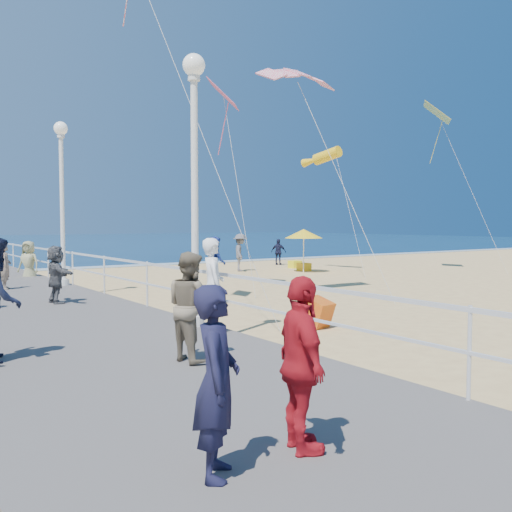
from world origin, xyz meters
TOP-DOWN VIEW (x-y plane):
  - ground at (0.00, 0.00)m, footprint 160.00×160.00m
  - surf_line at (0.00, 20.50)m, footprint 160.00×1.20m
  - boardwalk at (-7.50, 0.00)m, footprint 5.00×44.00m
  - railing at (-5.05, 0.00)m, footprint 0.05×42.00m
  - lamp_post_mid at (-5.35, 0.00)m, footprint 0.44×0.44m
  - lamp_post_far at (-5.35, 9.00)m, footprint 0.44×0.44m
  - woman_holding_toddler at (-5.40, -0.78)m, footprint 0.62×0.75m
  - toddler_held at (-5.25, -0.63)m, footprint 0.49×0.55m
  - spectator_0 at (-8.45, -6.05)m, footprint 0.63×0.68m
  - spectator_1 at (-6.79, -2.49)m, footprint 0.69×0.85m
  - spectator_3 at (-7.58, -6.05)m, footprint 0.67×1.00m
  - spectator_5 at (-6.73, 4.83)m, footprint 0.50×1.39m
  - spectator_6 at (-7.15, 8.85)m, footprint 0.48×0.60m
  - beach_walker_a at (4.94, 14.15)m, footprint 1.26×1.42m
  - beach_walker_b at (9.13, 16.51)m, footprint 0.83×0.93m
  - beach_walker_c at (-5.53, 12.96)m, footprint 0.99×1.01m
  - box_kite at (-2.11, 0.07)m, footprint 0.71×0.82m
  - beach_umbrella at (7.18, 11.85)m, footprint 1.90×1.90m
  - beach_chair_left at (8.48, 14.17)m, footprint 0.55×0.55m
  - beach_chair_right at (7.74, 12.50)m, footprint 0.55×0.55m
  - kite_parafoil at (0.97, 4.65)m, footprint 2.75×0.94m
  - kite_windsock at (8.54, 11.68)m, footprint 0.99×2.60m
  - kite_diamond_pink at (-0.13, 7.46)m, footprint 1.61×1.66m
  - kite_diamond_multi at (13.12, 8.65)m, footprint 2.03×2.00m

SIDE VIEW (x-z plane):
  - ground at x=0.00m, z-range 0.00..0.00m
  - surf_line at x=0.00m, z-range 0.01..0.05m
  - boardwalk at x=-7.50m, z-range 0.00..0.40m
  - beach_chair_left at x=8.48m, z-range 0.00..0.40m
  - beach_chair_right at x=7.74m, z-range 0.00..0.40m
  - box_kite at x=-2.11m, z-range -0.07..0.67m
  - beach_walker_b at x=9.13m, z-range 0.00..1.52m
  - beach_walker_c at x=-5.53m, z-range 0.00..1.76m
  - beach_walker_a at x=4.94m, z-range 0.00..1.90m
  - spectator_6 at x=-7.15m, z-range 0.40..1.82m
  - spectator_5 at x=-6.73m, z-range 0.40..1.87m
  - spectator_0 at x=-8.45m, z-range 0.40..1.96m
  - spectator_3 at x=-7.58m, z-range 0.40..1.98m
  - spectator_1 at x=-6.79m, z-range 0.40..2.02m
  - railing at x=-5.05m, z-range 0.98..1.53m
  - woman_holding_toddler at x=-5.40m, z-range 0.40..2.16m
  - toddler_held at x=-5.25m, z-range 1.25..2.19m
  - beach_umbrella at x=7.18m, z-range 0.84..2.98m
  - lamp_post_mid at x=-5.35m, z-range 1.00..6.32m
  - lamp_post_far at x=-5.35m, z-range 1.00..6.32m
  - kite_windsock at x=8.54m, z-range 5.28..6.34m
  - kite_diamond_pink at x=-0.13m, z-range 6.49..7.44m
  - kite_parafoil at x=0.97m, z-range 6.95..7.60m
  - kite_diamond_multi at x=13.12m, z-range 7.45..8.46m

